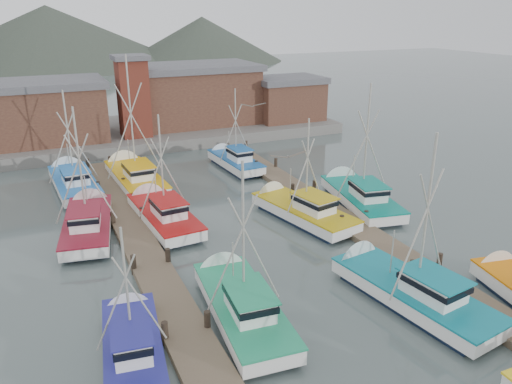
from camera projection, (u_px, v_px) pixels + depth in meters
name	position (u px, v px, depth m)	size (l,w,h in m)	color
ground	(299.00, 286.00, 27.36)	(260.00, 260.00, 0.00)	#4A5857
dock_left	(156.00, 275.00, 28.04)	(2.30, 46.00, 1.50)	brown
dock_right	(362.00, 232.00, 33.45)	(2.30, 46.00, 1.50)	brown
quay	(147.00, 132.00, 58.76)	(44.00, 16.00, 1.20)	slate
shed_left	(43.00, 111.00, 51.50)	(12.72, 8.48, 6.20)	brown
shed_center	(194.00, 93.00, 59.66)	(14.84, 9.54, 6.90)	brown
shed_right	(287.00, 98.00, 61.64)	(8.48, 6.36, 5.20)	brown
lookout_tower	(133.00, 96.00, 52.85)	(3.60, 3.60, 8.50)	maroon
distant_hills	(22.00, 67.00, 127.16)	(175.00, 140.00, 42.00)	#3E473B
boat_4	(239.00, 302.00, 24.57)	(3.64, 9.42, 8.97)	#0F1A32
boat_5	(405.00, 288.00, 25.78)	(4.36, 10.03, 9.97)	#0F1A32
boat_6	(132.00, 343.00, 21.60)	(3.33, 7.97, 7.00)	#0F1A32
boat_8	(162.00, 213.00, 35.26)	(3.57, 9.47, 8.66)	#0F1A32
boat_9	(299.00, 209.00, 35.89)	(4.63, 9.64, 8.25)	#0F1A32
boat_10	(88.00, 222.00, 33.83)	(4.44, 9.77, 9.49)	#0F1A32
boat_11	(358.00, 195.00, 38.61)	(4.74, 10.09, 10.25)	#0F1A32
boat_12	(134.00, 176.00, 43.04)	(4.73, 10.50, 11.90)	#0F1A32
boat_13	(233.00, 161.00, 47.35)	(3.27, 8.29, 8.19)	#0F1A32
boat_14	(73.00, 181.00, 41.74)	(3.85, 9.86, 9.23)	#0F1A32
gull_near	(288.00, 156.00, 19.45)	(1.54, 0.61, 0.24)	gray
gull_far	(253.00, 105.00, 28.83)	(1.54, 0.66, 0.24)	gray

